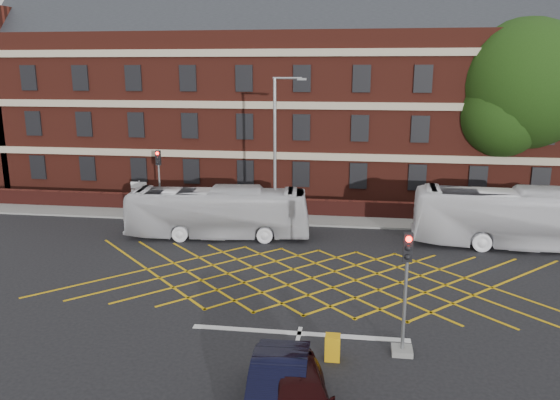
# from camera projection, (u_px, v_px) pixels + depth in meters

# --- Properties ---
(ground) EXTENTS (120.00, 120.00, 0.00)m
(ground) POSITION_uv_depth(u_px,v_px,m) (308.00, 295.00, 23.33)
(ground) COLOR black
(ground) RESTS_ON ground
(victorian_building) EXTENTS (51.00, 12.17, 20.40)m
(victorian_building) POSITION_uv_depth(u_px,v_px,m) (338.00, 90.00, 42.63)
(victorian_building) COLOR #531E15
(victorian_building) RESTS_ON ground
(boundary_wall) EXTENTS (56.00, 0.50, 1.10)m
(boundary_wall) POSITION_uv_depth(u_px,v_px,m) (327.00, 208.00, 35.71)
(boundary_wall) COLOR #471713
(boundary_wall) RESTS_ON ground
(far_pavement) EXTENTS (60.00, 3.00, 0.12)m
(far_pavement) POSITION_uv_depth(u_px,v_px,m) (325.00, 219.00, 34.86)
(far_pavement) COLOR slate
(far_pavement) RESTS_ON ground
(box_junction_hatching) EXTENTS (8.22, 8.22, 0.02)m
(box_junction_hatching) POSITION_uv_depth(u_px,v_px,m) (312.00, 278.00, 25.25)
(box_junction_hatching) COLOR #CC990C
(box_junction_hatching) RESTS_ON ground
(stop_line) EXTENTS (8.00, 0.30, 0.02)m
(stop_line) POSITION_uv_depth(u_px,v_px,m) (299.00, 333.00, 19.96)
(stop_line) COLOR silver
(stop_line) RESTS_ON ground
(bus_left) EXTENTS (10.59, 3.38, 2.90)m
(bus_left) POSITION_uv_depth(u_px,v_px,m) (218.00, 212.00, 31.15)
(bus_left) COLOR silver
(bus_left) RESTS_ON ground
(bus_right) EXTENTS (11.77, 3.32, 3.24)m
(bus_right) POSITION_uv_depth(u_px,v_px,m) (524.00, 218.00, 29.26)
(bus_right) COLOR white
(bus_right) RESTS_ON ground
(car_navy) EXTENTS (1.81, 4.66, 1.51)m
(car_navy) POSITION_uv_depth(u_px,v_px,m) (278.00, 389.00, 15.18)
(car_navy) COLOR black
(car_navy) RESTS_ON ground
(car_maroon) EXTENTS (2.79, 4.73, 1.51)m
(car_maroon) POSITION_uv_depth(u_px,v_px,m) (299.00, 396.00, 14.87)
(car_maroon) COLOR black
(car_maroon) RESTS_ON ground
(deciduous_tree) EXTENTS (8.74, 8.74, 12.79)m
(deciduous_tree) POSITION_uv_depth(u_px,v_px,m) (523.00, 94.00, 36.48)
(deciduous_tree) COLOR black
(deciduous_tree) RESTS_ON ground
(traffic_light_near) EXTENTS (0.70, 0.70, 4.27)m
(traffic_light_near) POSITION_uv_depth(u_px,v_px,m) (405.00, 305.00, 18.16)
(traffic_light_near) COLOR slate
(traffic_light_near) RESTS_ON ground
(traffic_light_far) EXTENTS (0.70, 0.70, 4.27)m
(traffic_light_far) POSITION_uv_depth(u_px,v_px,m) (160.00, 188.00, 35.93)
(traffic_light_far) COLOR slate
(traffic_light_far) RESTS_ON ground
(street_lamp) EXTENTS (2.25, 1.00, 9.00)m
(street_lamp) POSITION_uv_depth(u_px,v_px,m) (276.00, 182.00, 31.35)
(street_lamp) COLOR slate
(street_lamp) RESTS_ON ground
(direction_signs) EXTENTS (1.10, 0.16, 2.20)m
(direction_signs) POSITION_uv_depth(u_px,v_px,m) (139.00, 193.00, 36.37)
(direction_signs) COLOR gray
(direction_signs) RESTS_ON ground
(utility_cabinet) EXTENTS (0.50, 0.44, 0.87)m
(utility_cabinet) POSITION_uv_depth(u_px,v_px,m) (333.00, 347.00, 18.09)
(utility_cabinet) COLOR #D1960C
(utility_cabinet) RESTS_ON ground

